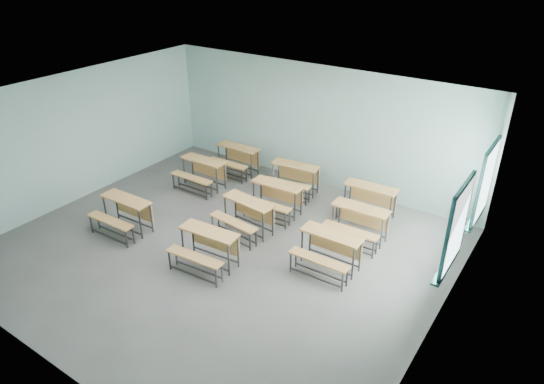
{
  "coord_description": "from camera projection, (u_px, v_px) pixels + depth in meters",
  "views": [
    {
      "loc": [
        5.79,
        -6.6,
        5.94
      ],
      "look_at": [
        0.49,
        1.2,
        1.0
      ],
      "focal_mm": 32.0,
      "sensor_mm": 36.0,
      "label": 1
    }
  ],
  "objects": [
    {
      "name": "room",
      "position": [
        223.0,
        183.0,
        9.72
      ],
      "size": [
        9.04,
        8.04,
        3.24
      ],
      "color": "slate",
      "rests_on": "ground"
    },
    {
      "name": "desk_unit_r0c0",
      "position": [
        123.0,
        210.0,
        10.88
      ],
      "size": [
        1.27,
        0.86,
        0.78
      ],
      "rotation": [
        0.0,
        0.0,
        0.02
      ],
      "color": "#C58A47",
      "rests_on": "ground"
    },
    {
      "name": "desk_unit_r0c1",
      "position": [
        206.0,
        244.0,
        9.68
      ],
      "size": [
        1.3,
        0.92,
        0.78
      ],
      "rotation": [
        0.0,
        0.0,
        0.07
      ],
      "color": "#C58A47",
      "rests_on": "ground"
    },
    {
      "name": "desk_unit_r1c1",
      "position": [
        245.0,
        212.0,
        10.81
      ],
      "size": [
        1.32,
        0.95,
        0.78
      ],
      "rotation": [
        0.0,
        0.0,
        -0.1
      ],
      "color": "#C58A47",
      "rests_on": "ground"
    },
    {
      "name": "desk_unit_r1c2",
      "position": [
        328.0,
        247.0,
        9.59
      ],
      "size": [
        1.25,
        0.85,
        0.78
      ],
      "rotation": [
        0.0,
        0.0,
        0.01
      ],
      "color": "#C58A47",
      "rests_on": "ground"
    },
    {
      "name": "desk_unit_r2c0",
      "position": [
        201.0,
        170.0,
        12.81
      ],
      "size": [
        1.25,
        0.85,
        0.78
      ],
      "rotation": [
        0.0,
        0.0,
        0.01
      ],
      "color": "#C58A47",
      "rests_on": "ground"
    },
    {
      "name": "desk_unit_r2c1",
      "position": [
        275.0,
        195.0,
        11.55
      ],
      "size": [
        1.29,
        0.9,
        0.78
      ],
      "rotation": [
        0.0,
        0.0,
        0.05
      ],
      "color": "#C58A47",
      "rests_on": "ground"
    },
    {
      "name": "desk_unit_r2c2",
      "position": [
        358.0,
        220.0,
        10.53
      ],
      "size": [
        1.27,
        0.87,
        0.78
      ],
      "rotation": [
        0.0,
        0.0,
        0.03
      ],
      "color": "#C58A47",
      "rests_on": "ground"
    },
    {
      "name": "desk_unit_r3c0",
      "position": [
        236.0,
        156.0,
        13.61
      ],
      "size": [
        1.25,
        0.85,
        0.78
      ],
      "rotation": [
        0.0,
        0.0,
        0.01
      ],
      "color": "#C58A47",
      "rests_on": "ground"
    },
    {
      "name": "desk_unit_r3c1",
      "position": [
        294.0,
        175.0,
        12.52
      ],
      "size": [
        1.34,
        0.98,
        0.78
      ],
      "rotation": [
        0.0,
        0.0,
        0.12
      ],
      "color": "#C58A47",
      "rests_on": "ground"
    },
    {
      "name": "desk_unit_r3c2",
      "position": [
        368.0,
        198.0,
        11.42
      ],
      "size": [
        1.28,
        0.89,
        0.78
      ],
      "rotation": [
        0.0,
        0.0,
        0.04
      ],
      "color": "#C58A47",
      "rests_on": "ground"
    }
  ]
}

